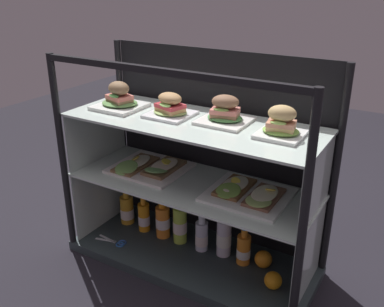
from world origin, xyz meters
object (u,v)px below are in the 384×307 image
juice_bottle_front_right_end (127,210)px  orange_fruit_beside_bottles (273,280)px  open_sandwich_tray_mid_right (149,167)px  juice_bottle_front_left_end (144,217)px  juice_bottle_near_post (163,221)px  open_sandwich_tray_near_left_corner (248,193)px  juice_bottle_front_middle (224,237)px  orange_fruit_near_left_post (263,259)px  kitchen_scissors (118,243)px  juice_bottle_back_left (180,224)px  juice_bottle_back_center (202,235)px  plated_roll_sandwich_near_right_corner (281,125)px  plated_roll_sandwich_mid_left (225,113)px  juice_bottle_back_right (244,249)px  plated_roll_sandwich_far_left (170,107)px  plated_roll_sandwich_mid_right (119,99)px

juice_bottle_front_right_end → orange_fruit_beside_bottles: bearing=-6.5°
open_sandwich_tray_mid_right → juice_bottle_front_right_end: size_ratio=1.72×
juice_bottle_front_left_end → juice_bottle_near_post: 0.12m
open_sandwich_tray_near_left_corner → juice_bottle_near_post: 0.56m
juice_bottle_front_left_end → juice_bottle_front_middle: juice_bottle_front_middle is taller
open_sandwich_tray_mid_right → juice_bottle_front_middle: (0.38, 0.05, -0.30)m
orange_fruit_near_left_post → kitchen_scissors: orange_fruit_near_left_post is taller
juice_bottle_back_left → juice_bottle_front_middle: size_ratio=1.08×
juice_bottle_back_left → juice_bottle_back_center: (0.13, -0.00, -0.02)m
plated_roll_sandwich_near_right_corner → orange_fruit_near_left_post: size_ratio=2.15×
kitchen_scissors → open_sandwich_tray_mid_right: bearing=51.2°
plated_roll_sandwich_near_right_corner → open_sandwich_tray_mid_right: bearing=179.8°
plated_roll_sandwich_mid_left → open_sandwich_tray_mid_right: bearing=-174.1°
juice_bottle_front_right_end → kitchen_scissors: size_ratio=1.15×
plated_roll_sandwich_near_right_corner → juice_bottle_back_right: (-0.14, 0.04, -0.64)m
plated_roll_sandwich_mid_left → orange_fruit_near_left_post: 0.70m
plated_roll_sandwich_near_right_corner → juice_bottle_back_left: 0.79m
open_sandwich_tray_mid_right → juice_bottle_back_right: open_sandwich_tray_mid_right is taller
open_sandwich_tray_mid_right → orange_fruit_beside_bottles: size_ratio=4.44×
plated_roll_sandwich_far_left → orange_fruit_near_left_post: size_ratio=2.34×
juice_bottle_back_center → kitchen_scissors: (-0.38, -0.17, -0.07)m
plated_roll_sandwich_mid_left → open_sandwich_tray_near_left_corner: plated_roll_sandwich_mid_left is taller
juice_bottle_front_left_end → kitchen_scissors: (-0.04, -0.17, -0.07)m
juice_bottle_front_middle → kitchen_scissors: juice_bottle_front_middle is taller
plated_roll_sandwich_mid_left → orange_fruit_near_left_post: plated_roll_sandwich_mid_left is taller
plated_roll_sandwich_far_left → juice_bottle_back_center: (0.14, 0.04, -0.63)m
plated_roll_sandwich_far_left → open_sandwich_tray_near_left_corner: size_ratio=0.55×
kitchen_scissors → juice_bottle_near_post: bearing=47.5°
juice_bottle_front_left_end → open_sandwich_tray_near_left_corner: bearing=-3.3°
plated_roll_sandwich_mid_right → plated_roll_sandwich_mid_left: size_ratio=1.02×
juice_bottle_back_center → plated_roll_sandwich_near_right_corner: bearing=-5.9°
juice_bottle_front_right_end → juice_bottle_back_right: same height
plated_roll_sandwich_far_left → juice_bottle_front_right_end: 0.72m
open_sandwich_tray_near_left_corner → juice_bottle_front_right_end: (-0.71, 0.05, -0.32)m
juice_bottle_back_left → orange_fruit_near_left_post: bearing=2.9°
plated_roll_sandwich_far_left → plated_roll_sandwich_mid_left: bearing=10.2°
plated_roll_sandwich_near_right_corner → open_sandwich_tray_mid_right: plated_roll_sandwich_near_right_corner is taller
kitchen_scissors → orange_fruit_beside_bottles: bearing=6.1°
plated_roll_sandwich_far_left → open_sandwich_tray_mid_right: bearing=177.7°
plated_roll_sandwich_far_left → juice_bottle_near_post: size_ratio=0.87×
plated_roll_sandwich_mid_right → orange_fruit_beside_bottles: (0.81, -0.03, -0.67)m
orange_fruit_near_left_post → plated_roll_sandwich_mid_left: bearing=-173.9°
open_sandwich_tray_near_left_corner → kitchen_scissors: (-0.63, -0.13, -0.39)m
plated_roll_sandwich_mid_left → juice_bottle_front_right_end: 0.85m
open_sandwich_tray_near_left_corner → juice_bottle_near_post: (-0.47, 0.04, -0.30)m
juice_bottle_front_left_end → orange_fruit_beside_bottles: 0.75m
juice_bottle_back_center → plated_roll_sandwich_far_left: bearing=-164.2°
juice_bottle_back_center → orange_fruit_near_left_post: (0.31, 0.03, -0.04)m
open_sandwich_tray_mid_right → plated_roll_sandwich_mid_left: bearing=5.9°
juice_bottle_near_post → juice_bottle_back_center: size_ratio=1.03×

